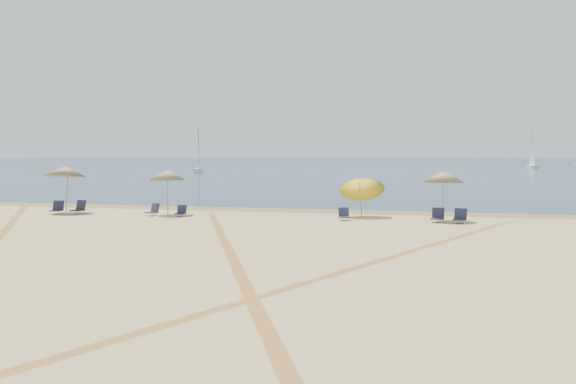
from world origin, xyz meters
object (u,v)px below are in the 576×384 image
(umbrella_3, at_px, (362,185))
(chair_7, at_px, (460,217))
(sailboat_1, at_px, (199,158))
(chair_2, at_px, (79,208))
(chair_5, at_px, (344,215))
(chair_3, at_px, (153,210))
(umbrella_1, at_px, (65,171))
(chair_1, at_px, (57,208))
(umbrella_4, at_px, (443,176))
(chair_6, at_px, (438,216))
(umbrella_2, at_px, (167,175))
(chair_4, at_px, (181,211))
(sailboat_2, at_px, (532,157))

(umbrella_3, xyz_separation_m, chair_7, (4.86, -1.65, -1.38))
(umbrella_3, distance_m, sailboat_1, 81.05)
(chair_2, distance_m, chair_5, 14.48)
(chair_3, bearing_deg, sailboat_1, 130.15)
(chair_3, relative_size, chair_7, 1.00)
(umbrella_1, xyz_separation_m, chair_1, (-0.24, -0.45, -1.99))
(umbrella_4, distance_m, chair_7, 2.14)
(chair_5, bearing_deg, chair_1, 162.55)
(chair_1, height_order, chair_2, chair_2)
(chair_1, height_order, chair_5, chair_1)
(chair_5, xyz_separation_m, chair_6, (4.47, 0.15, 0.03))
(umbrella_1, distance_m, umbrella_2, 5.92)
(chair_4, height_order, sailboat_1, sailboat_1)
(chair_4, distance_m, chair_7, 14.02)
(chair_6, bearing_deg, sailboat_1, 126.71)
(umbrella_1, relative_size, chair_3, 3.49)
(umbrella_1, height_order, sailboat_2, sailboat_2)
(chair_5, xyz_separation_m, sailboat_2, (22.55, 116.90, 2.11))
(umbrella_2, bearing_deg, sailboat_2, 74.65)
(chair_7, relative_size, sailboat_1, 0.10)
(umbrella_2, bearing_deg, chair_4, -25.20)
(umbrella_1, height_order, umbrella_2, umbrella_1)
(umbrella_1, distance_m, chair_5, 15.52)
(umbrella_4, bearing_deg, chair_5, -171.89)
(umbrella_1, xyz_separation_m, umbrella_2, (5.91, 0.32, -0.15))
(sailboat_1, bearing_deg, chair_5, -82.79)
(umbrella_1, bearing_deg, chair_1, -117.94)
(umbrella_4, distance_m, sailboat_1, 83.87)
(umbrella_3, relative_size, chair_6, 3.37)
(umbrella_2, bearing_deg, chair_3, -146.49)
(chair_2, height_order, chair_5, chair_2)
(chair_2, relative_size, chair_3, 1.04)
(umbrella_2, distance_m, chair_2, 5.35)
(umbrella_2, height_order, umbrella_4, umbrella_4)
(chair_4, xyz_separation_m, chair_7, (14.02, 0.22, 0.05))
(umbrella_4, relative_size, chair_5, 3.41)
(umbrella_4, height_order, sailboat_1, sailboat_1)
(umbrella_3, xyz_separation_m, sailboat_1, (-38.21, 71.47, 0.73))
(chair_6, height_order, sailboat_2, sailboat_2)
(chair_1, height_order, chair_6, chair_1)
(chair_4, distance_m, sailboat_1, 78.92)
(chair_4, height_order, chair_5, chair_5)
(sailboat_1, height_order, sailboat_2, sailboat_1)
(umbrella_4, bearing_deg, sailboat_1, 120.28)
(umbrella_2, bearing_deg, umbrella_4, 1.89)
(chair_3, bearing_deg, chair_7, 20.35)
(chair_4, relative_size, chair_6, 0.82)
(umbrella_3, height_order, chair_3, umbrella_3)
(chair_4, bearing_deg, umbrella_1, 175.69)
(chair_3, xyz_separation_m, sailboat_1, (-27.46, 73.32, 2.13))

